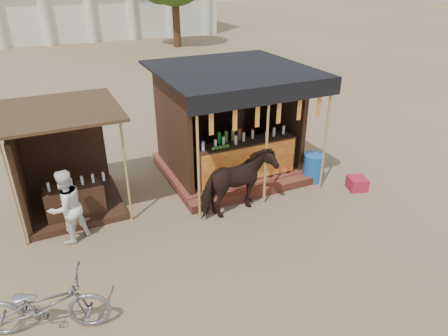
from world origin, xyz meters
name	(u,v)px	position (x,y,z in m)	size (l,w,h in m)	color
ground	(259,253)	(0.00, 0.00, 0.00)	(120.00, 120.00, 0.00)	#846B4C
main_stall	(231,135)	(1.02, 3.36, 1.03)	(3.60, 3.61, 2.78)	brown
secondary_stall	(61,175)	(-3.17, 3.24, 0.85)	(2.40, 2.40, 2.38)	#392214
cow	(238,184)	(0.27, 1.46, 0.72)	(0.78, 1.71, 1.44)	black
motorbike	(44,305)	(-3.77, -0.23, 0.49)	(0.66, 1.88, 0.99)	gray
bystander	(66,207)	(-3.20, 1.97, 0.77)	(0.75, 0.58, 1.54)	white
blue_barrel	(313,168)	(2.69, 2.00, 0.36)	(0.52, 0.52, 0.71)	#1650A8
red_crate	(357,183)	(3.41, 1.14, 0.15)	(0.42, 0.42, 0.31)	maroon
cooler	(273,168)	(1.88, 2.60, 0.23)	(0.68, 0.51, 0.46)	#1B7D48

